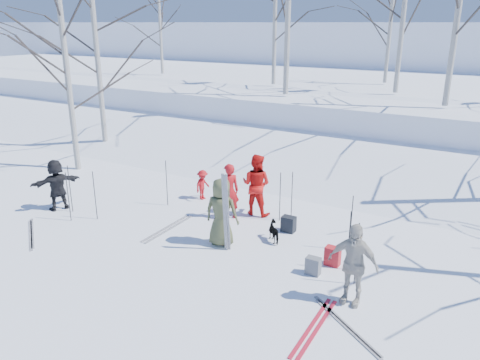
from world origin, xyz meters
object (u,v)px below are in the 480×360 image
Objects in this scene: dog at (275,232)px; backpack_red at (333,256)px; skier_red_seated at (203,185)px; skier_cream_east at (353,264)px; backpack_grey at (313,266)px; backpack_dark at (289,224)px; skier_red_north at (229,191)px; skier_olive_center at (222,212)px; skier_redor_behind at (256,185)px; skier_grey_west at (57,185)px.

dog reaches higher than backpack_red.
skier_cream_east is (5.50, -3.04, 0.35)m from skier_red_seated.
skier_red_seated is at bearing 151.58° from backpack_grey.
backpack_grey is 0.95× the size of backpack_dark.
backpack_grey is (3.08, -1.63, -0.57)m from skier_red_north.
skier_olive_center is 1.08× the size of skier_red_north.
skier_cream_east is 3.82× the size of backpack_red.
skier_redor_behind is at bearing 149.28° from backpack_red.
skier_red_north reaches higher than backpack_dark.
skier_redor_behind is 1.96m from skier_red_seated.
skier_grey_west is at bearing -162.68° from backpack_dark.
skier_cream_east is 3.31m from backpack_dark.
backpack_dark is at bearing -137.34° from skier_olive_center.
skier_red_north is 0.95× the size of skier_cream_east.
backpack_dark is at bearing 150.91° from skier_redor_behind.
skier_grey_west is 6.30m from dog.
skier_grey_west is at bearing -173.71° from backpack_red.
skier_redor_behind reaches higher than backpack_red.
backpack_red is (7.75, 0.85, -0.52)m from skier_grey_west.
skier_red_seated is at bearing 151.77° from skier_cream_east.
skier_cream_east is 1.54m from backpack_red.
dog is at bearing 146.57° from skier_cream_east.
skier_red_north is 1.70× the size of skier_red_seated.
backpack_dark is at bearing 145.18° from backpack_red.
backpack_grey is 2.13m from backpack_dark.
skier_olive_center is at bearing -11.82° from dog.
skier_cream_east is (3.59, -2.86, -0.05)m from skier_redor_behind.
skier_red_north is (-0.69, 1.42, -0.06)m from skier_olive_center.
dog is 1.71m from backpack_grey.
backpack_dark is at bearing 128.90° from backpack_grey.
skier_red_seated is (-1.91, 0.19, -0.40)m from skier_redor_behind.
skier_cream_east is 1.32m from backpack_grey.
dog is at bearing -113.23° from skier_red_seated.
skier_red_north is 2.68× the size of dog.
skier_olive_center is 3.91× the size of backpack_red.
skier_grey_west reaches higher than dog.
skier_red_seated is at bearing 166.19° from backpack_dark.
skier_grey_west is at bearing -6.10° from skier_olive_center.
skier_olive_center reaches higher than skier_red_north.
skier_olive_center is at bearing 72.61° from skier_red_north.
skier_red_north is 0.90× the size of skier_redor_behind.
backpack_dark is (1.74, 0.03, -0.56)m from skier_red_north.
backpack_dark is (-1.55, 1.08, -0.01)m from backpack_red.
skier_olive_center is 3.10m from skier_red_seated.
skier_cream_east is 4.02× the size of backpack_dark.
skier_red_seated is (-1.42, 0.81, -0.31)m from skier_red_north.
skier_cream_east is at bearing 113.07° from skier_grey_west.
skier_olive_center reaches higher than skier_cream_east.
backpack_grey is at bearing 135.17° from skier_redor_behind.
backpack_grey is at bearing 93.52° from dog.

